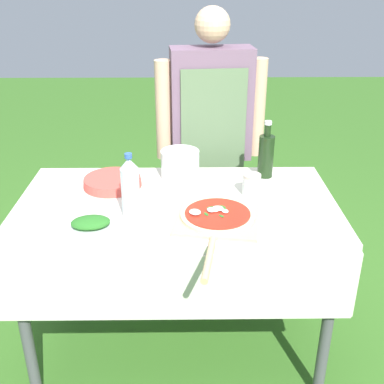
% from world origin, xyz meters
% --- Properties ---
extents(ground_plane, '(12.00, 12.00, 0.00)m').
position_xyz_m(ground_plane, '(0.00, 0.00, 0.00)').
color(ground_plane, '#386B23').
extents(prep_table, '(1.33, 0.73, 0.78)m').
position_xyz_m(prep_table, '(0.00, 0.00, 0.68)').
color(prep_table, beige).
rests_on(prep_table, ground).
extents(person_cook, '(0.56, 0.22, 1.50)m').
position_xyz_m(person_cook, '(0.17, 0.59, 0.88)').
color(person_cook, '#4C4C51').
rests_on(person_cook, ground).
extents(pizza_on_peel, '(0.36, 0.59, 0.05)m').
position_xyz_m(pizza_on_peel, '(0.16, -0.18, 0.80)').
color(pizza_on_peel, '#D1B27F').
rests_on(pizza_on_peel, prep_table).
extents(oil_bottle, '(0.07, 0.07, 0.26)m').
position_xyz_m(oil_bottle, '(0.40, 0.25, 0.89)').
color(oil_bottle, black).
rests_on(oil_bottle, prep_table).
extents(water_bottle, '(0.07, 0.07, 0.26)m').
position_xyz_m(water_bottle, '(-0.17, -0.13, 0.91)').
color(water_bottle, silver).
rests_on(water_bottle, prep_table).
extents(herb_container, '(0.18, 0.14, 0.04)m').
position_xyz_m(herb_container, '(-0.31, -0.22, 0.80)').
color(herb_container, silver).
rests_on(herb_container, prep_table).
extents(mixing_tub, '(0.17, 0.17, 0.13)m').
position_xyz_m(mixing_tub, '(0.01, 0.24, 0.85)').
color(mixing_tub, silver).
rests_on(mixing_tub, prep_table).
extents(plate_stack, '(0.26, 0.26, 0.04)m').
position_xyz_m(plate_stack, '(-0.28, 0.15, 0.80)').
color(plate_stack, '#DB4C42').
rests_on(plate_stack, prep_table).
extents(sauce_jar, '(0.08, 0.08, 0.09)m').
position_xyz_m(sauce_jar, '(0.32, 0.05, 0.82)').
color(sauce_jar, silver).
rests_on(sauce_jar, prep_table).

